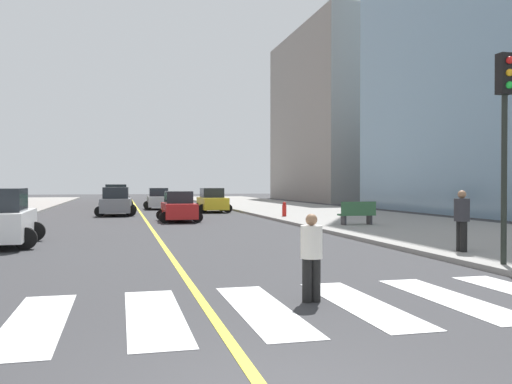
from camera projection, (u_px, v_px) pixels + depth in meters
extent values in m
cube|color=gray|center=(400.00, 225.00, 27.56)|extent=(10.00, 120.00, 0.15)
cube|color=silver|center=(36.00, 322.00, 8.45)|extent=(0.90, 4.00, 0.01)
cube|color=silver|center=(154.00, 315.00, 8.88)|extent=(0.90, 4.00, 0.01)
cube|color=silver|center=(262.00, 309.00, 9.32)|extent=(0.90, 4.00, 0.01)
cube|color=silver|center=(360.00, 304.00, 9.75)|extent=(0.90, 4.00, 0.01)
cube|color=silver|center=(450.00, 298.00, 10.18)|extent=(0.90, 4.00, 0.01)
cube|color=yellow|center=(139.00, 210.00, 44.04)|extent=(0.16, 80.00, 0.01)
cube|color=gray|center=(362.00, 117.00, 71.24)|extent=(18.00, 24.00, 21.47)
cube|color=#B7B7BC|center=(159.00, 201.00, 45.96)|extent=(1.87, 4.00, 0.85)
cube|color=#1E2328|center=(158.00, 192.00, 46.18)|extent=(1.55, 2.01, 0.72)
cylinder|color=black|center=(148.00, 206.00, 44.56)|extent=(0.65, 0.22, 0.64)
cylinder|color=black|center=(171.00, 206.00, 44.97)|extent=(0.65, 0.22, 0.64)
cylinder|color=black|center=(147.00, 205.00, 46.96)|extent=(0.65, 0.22, 0.64)
cylinder|color=black|center=(169.00, 205.00, 47.37)|extent=(0.65, 0.22, 0.64)
cube|color=red|center=(179.00, 210.00, 31.00)|extent=(1.73, 3.82, 0.82)
cube|color=#1E2328|center=(178.00, 197.00, 31.21)|extent=(1.46, 1.91, 0.69)
cylinder|color=black|center=(165.00, 217.00, 29.65)|extent=(0.62, 0.20, 0.62)
cylinder|color=black|center=(197.00, 217.00, 30.07)|extent=(0.62, 0.20, 0.62)
cylinder|color=black|center=(162.00, 215.00, 31.95)|extent=(0.62, 0.20, 0.62)
cylinder|color=black|center=(192.00, 215.00, 32.37)|extent=(0.62, 0.20, 0.62)
cube|color=slate|center=(116.00, 205.00, 36.90)|extent=(2.10, 4.32, 0.91)
cube|color=#1E2328|center=(116.00, 193.00, 36.64)|extent=(1.71, 2.19, 0.77)
cylinder|color=black|center=(132.00, 209.00, 38.39)|extent=(0.70, 0.25, 0.69)
cylinder|color=black|center=(103.00, 210.00, 38.00)|extent=(0.70, 0.25, 0.69)
cylinder|color=black|center=(131.00, 211.00, 35.81)|extent=(0.70, 0.25, 0.69)
cylinder|color=black|center=(100.00, 211.00, 35.42)|extent=(0.70, 0.25, 0.69)
cube|color=black|center=(118.00, 197.00, 59.66)|extent=(2.05, 4.51, 0.96)
cube|color=#1E2328|center=(118.00, 189.00, 59.38)|extent=(1.72, 2.26, 0.81)
cylinder|color=black|center=(128.00, 200.00, 61.27)|extent=(0.73, 0.24, 0.73)
cylinder|color=black|center=(109.00, 200.00, 60.76)|extent=(0.73, 0.24, 0.73)
cylinder|color=black|center=(128.00, 200.00, 58.56)|extent=(0.73, 0.24, 0.73)
cylinder|color=black|center=(108.00, 200.00, 58.06)|extent=(0.73, 0.24, 0.73)
cube|color=#236B42|center=(116.00, 199.00, 49.11)|extent=(2.19, 4.68, 0.99)
cube|color=#1E2328|center=(116.00, 189.00, 48.83)|extent=(1.81, 2.35, 0.84)
cylinder|color=black|center=(129.00, 203.00, 50.76)|extent=(0.76, 0.26, 0.75)
cylinder|color=black|center=(105.00, 203.00, 50.29)|extent=(0.76, 0.26, 0.75)
cylinder|color=black|center=(129.00, 204.00, 47.95)|extent=(0.76, 0.26, 0.75)
cylinder|color=black|center=(103.00, 204.00, 47.48)|extent=(0.76, 0.26, 0.75)
cube|color=gold|center=(212.00, 203.00, 41.24)|extent=(1.84, 4.05, 0.87)
cube|color=#1E2328|center=(212.00, 193.00, 41.46)|extent=(1.55, 2.03, 0.73)
cylinder|color=black|center=(203.00, 209.00, 39.80)|extent=(0.66, 0.21, 0.65)
cylinder|color=black|center=(228.00, 208.00, 40.26)|extent=(0.66, 0.21, 0.65)
cylinder|color=black|center=(198.00, 207.00, 42.23)|extent=(0.66, 0.21, 0.65)
cylinder|color=black|center=(222.00, 207.00, 42.69)|extent=(0.66, 0.21, 0.65)
cylinder|color=black|center=(35.00, 231.00, 20.41)|extent=(0.72, 0.26, 0.72)
cylinder|color=black|center=(26.00, 239.00, 17.77)|extent=(0.72, 0.26, 0.72)
cylinder|color=black|center=(504.00, 180.00, 13.49)|extent=(0.14, 0.14, 4.18)
cube|color=black|center=(505.00, 74.00, 13.45)|extent=(0.36, 0.28, 1.00)
sphere|color=red|center=(510.00, 60.00, 13.28)|extent=(0.18, 0.18, 0.18)
sphere|color=orange|center=(510.00, 73.00, 13.28)|extent=(0.18, 0.18, 0.18)
sphere|color=green|center=(510.00, 85.00, 13.28)|extent=(0.18, 0.18, 0.18)
cube|color=#33603D|center=(356.00, 215.00, 26.68)|extent=(1.80, 0.56, 0.08)
cube|color=#33603D|center=(359.00, 208.00, 26.44)|extent=(1.80, 0.06, 0.60)
cube|color=#2D2D33|center=(344.00, 220.00, 26.52)|extent=(0.10, 0.48, 0.44)
cube|color=#2D2D33|center=(369.00, 220.00, 26.84)|extent=(0.10, 0.48, 0.44)
cylinder|color=black|center=(307.00, 280.00, 9.88)|extent=(0.18, 0.18, 0.79)
cylinder|color=black|center=(316.00, 280.00, 9.93)|extent=(0.18, 0.18, 0.79)
cylinder|color=beige|center=(311.00, 242.00, 9.89)|extent=(0.39, 0.39, 0.59)
sphere|color=#936B4C|center=(311.00, 220.00, 9.88)|extent=(0.21, 0.21, 0.21)
cylinder|color=black|center=(464.00, 237.00, 15.93)|extent=(0.20, 0.20, 0.89)
cylinder|color=black|center=(460.00, 236.00, 16.11)|extent=(0.20, 0.20, 0.89)
cylinder|color=#2D2D33|center=(462.00, 210.00, 16.01)|extent=(0.44, 0.44, 0.67)
sphere|color=#936B4C|center=(462.00, 194.00, 16.00)|extent=(0.24, 0.24, 0.24)
cylinder|color=red|center=(284.00, 211.00, 33.45)|extent=(0.26, 0.26, 0.70)
sphere|color=red|center=(284.00, 203.00, 33.45)|extent=(0.22, 0.22, 0.22)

